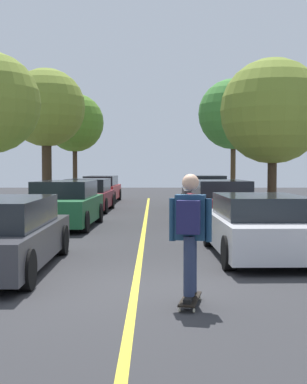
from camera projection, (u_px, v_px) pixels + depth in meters
ground at (137, 288)px, 8.29m from camera, size 80.00×80.00×0.00m
center_line at (143, 249)px, 12.28m from camera, size 0.12×39.20×0.01m
parked_car_left_nearest at (2, 234)px, 9.75m from camera, size 1.93×4.70×1.32m
parked_car_left_near at (66, 205)px, 16.74m from camera, size 2.13×4.39×1.44m
parked_car_left_far at (90, 195)px, 22.86m from camera, size 2.05×4.18×1.37m
parked_car_left_farthest at (103, 189)px, 28.68m from camera, size 1.91×4.73×1.40m
parked_car_right_nearest at (262, 226)px, 11.17m from camera, size 2.07×4.38×1.30m
parked_car_right_near at (222, 202)px, 17.70m from camera, size 2.09×4.25×1.44m
parked_car_right_far at (206, 193)px, 23.30m from camera, size 2.10×4.70×1.51m
street_tree_left_near at (48, 108)px, 22.74m from camera, size 3.32×3.32×5.93m
street_tree_left_far at (76, 123)px, 30.95m from camera, size 3.37×3.37×5.99m
street_tree_right_nearest at (275, 111)px, 17.88m from camera, size 3.53×3.53×5.38m
street_tree_right_near at (235, 114)px, 26.69m from camera, size 3.52×3.52×6.15m
skateboard at (192, 299)px, 7.25m from camera, size 0.38×0.87×0.10m
skateboarder at (192, 229)px, 7.17m from camera, size 0.59×0.71×1.69m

